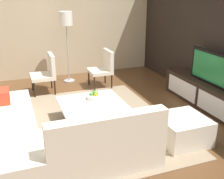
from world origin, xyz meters
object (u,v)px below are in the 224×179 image
television (210,67)px  accent_chair_near (47,71)px  accent_chair_far (104,66)px  sectional_couch (37,135)px  ottoman (182,129)px  coffee_table (93,113)px  media_console (206,95)px  fruit_bowl (95,96)px  floor_lamp (66,23)px

television → accent_chair_near: (-1.94, -2.80, -0.32)m
television → accent_chair_far: television is taller
sectional_couch → ottoman: (0.42, 2.10, -0.09)m
coffee_table → media_console: bearing=87.5°
fruit_bowl → coffee_table: bearing=-28.7°
media_console → sectional_couch: size_ratio=0.90×
accent_chair_near → coffee_table: bearing=5.0°
accent_chair_near → fruit_bowl: 1.76m
accent_chair_near → fruit_bowl: accent_chair_near is taller
accent_chair_near → ottoman: 3.32m
television → fruit_bowl: 2.25m
floor_lamp → fruit_bowl: bearing=-0.3°
floor_lamp → media_console: bearing=40.5°
media_console → accent_chair_near: accent_chair_near is taller
television → fruit_bowl: bearing=-97.4°
media_console → accent_chair_near: (-1.94, -2.80, 0.24)m
floor_lamp → fruit_bowl: 2.48m
ottoman → accent_chair_far: (-2.83, -0.29, 0.29)m
media_console → fruit_bowl: size_ratio=8.07×
accent_chair_near → fruit_bowl: (1.66, 0.60, -0.06)m
television → media_console: bearing=-90.0°
media_console → floor_lamp: 3.56m
accent_chair_near → floor_lamp: bearing=124.7°
sectional_couch → floor_lamp: (-3.08, 1.11, 1.15)m
ottoman → television: bearing=128.4°
television → coffee_table: (-0.10, -2.30, -0.61)m
television → sectional_couch: 3.38m
coffee_table → ottoman: ottoman is taller
ottoman → accent_chair_far: 2.86m
coffee_table → television: bearing=87.5°
floor_lamp → fruit_bowl: (2.27, -0.01, -1.01)m
floor_lamp → fruit_bowl: size_ratio=6.12×
television → floor_lamp: floor_lamp is taller
ottoman → media_console: bearing=128.4°
floor_lamp → accent_chair_near: bearing=-45.1°
television → floor_lamp: 3.42m
sectional_couch → ottoman: 2.14m
coffee_table → ottoman: size_ratio=1.53×
sectional_couch → television: bearing=99.1°
media_console → television: television is taller
coffee_table → floor_lamp: size_ratio=0.63×
coffee_table → fruit_bowl: 0.31m
ottoman → fruit_bowl: 1.60m
media_console → coffee_table: bearing=-92.5°
coffee_table → accent_chair_near: (-1.84, -0.50, 0.29)m
sectional_couch → floor_lamp: floor_lamp is taller
media_console → sectional_couch: (0.53, -3.29, 0.04)m
accent_chair_near → sectional_couch: bearing=-21.6°
media_console → sectional_couch: bearing=-80.9°
sectional_couch → fruit_bowl: 1.37m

